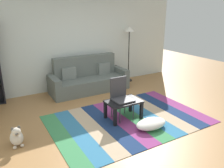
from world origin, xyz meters
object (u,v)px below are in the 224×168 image
(coffee_table, at_px, (123,104))
(standing_lamp, at_px, (129,36))
(pouf, at_px, (151,124))
(couch, at_px, (89,79))
(dog, at_px, (17,137))
(tv_remote, at_px, (122,99))
(folding_chair, at_px, (121,94))

(coffee_table, xyz_separation_m, standing_lamp, (1.64, 2.24, 1.13))
(coffee_table, height_order, pouf, coffee_table)
(couch, distance_m, dog, 3.00)
(standing_lamp, bearing_deg, coffee_table, -126.28)
(couch, relative_size, standing_lamp, 1.28)
(standing_lamp, bearing_deg, tv_remote, -127.23)
(dog, bearing_deg, tv_remote, -0.37)
(coffee_table, xyz_separation_m, tv_remote, (-0.01, 0.07, 0.09))
(dog, height_order, folding_chair, folding_chair)
(couch, height_order, pouf, couch)
(coffee_table, bearing_deg, pouf, -68.83)
(coffee_table, relative_size, folding_chair, 0.83)
(pouf, bearing_deg, folding_chair, 109.72)
(couch, relative_size, dog, 5.69)
(couch, height_order, standing_lamp, standing_lamp)
(tv_remote, bearing_deg, pouf, -82.16)
(couch, distance_m, coffee_table, 2.04)
(standing_lamp, bearing_deg, couch, -172.44)
(coffee_table, distance_m, dog, 2.18)
(dog, xyz_separation_m, standing_lamp, (3.81, 2.16, 1.31))
(dog, relative_size, folding_chair, 0.44)
(dog, bearing_deg, pouf, -16.65)
(coffee_table, distance_m, folding_chair, 0.22)
(couch, bearing_deg, tv_remote, -93.27)
(couch, distance_m, standing_lamp, 1.92)
(tv_remote, bearing_deg, folding_chair, 94.68)
(couch, relative_size, tv_remote, 15.07)
(coffee_table, relative_size, tv_remote, 4.96)
(pouf, distance_m, tv_remote, 0.82)
(coffee_table, height_order, standing_lamp, standing_lamp)
(tv_remote, bearing_deg, coffee_table, -95.87)
(pouf, distance_m, folding_chair, 0.89)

